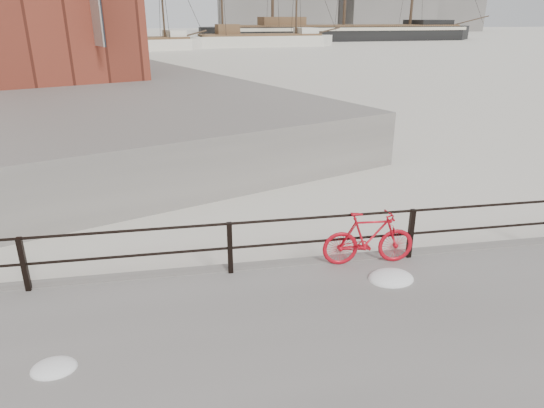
{
  "coord_description": "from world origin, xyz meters",
  "views": [
    {
      "loc": [
        -7.65,
        -8.05,
        4.78
      ],
      "look_at": [
        -5.93,
        1.5,
        1.0
      ],
      "focal_mm": 32.0,
      "sensor_mm": 36.0,
      "label": 1
    }
  ],
  "objects_px": {
    "bicycle": "(369,238)",
    "schooner_mid": "(260,47)",
    "barque_black": "(343,41)",
    "schooner_left": "(131,51)"
  },
  "relations": [
    {
      "from": "schooner_mid",
      "to": "bicycle",
      "type": "bearing_deg",
      "value": -104.04
    },
    {
      "from": "barque_black",
      "to": "schooner_mid",
      "type": "distance_m",
      "value": 26.04
    },
    {
      "from": "bicycle",
      "to": "schooner_left",
      "type": "height_order",
      "value": "schooner_left"
    },
    {
      "from": "bicycle",
      "to": "schooner_mid",
      "type": "xyz_separation_m",
      "value": [
        9.7,
        74.99,
        -0.88
      ]
    },
    {
      "from": "barque_black",
      "to": "schooner_left",
      "type": "height_order",
      "value": "barque_black"
    },
    {
      "from": "bicycle",
      "to": "barque_black",
      "type": "xyz_separation_m",
      "value": [
        29.41,
        92.0,
        -0.88
      ]
    },
    {
      "from": "schooner_mid",
      "to": "barque_black",
      "type": "bearing_deg",
      "value": 34.11
    },
    {
      "from": "bicycle",
      "to": "schooner_left",
      "type": "bearing_deg",
      "value": 102.19
    },
    {
      "from": "barque_black",
      "to": "schooner_mid",
      "type": "height_order",
      "value": "barque_black"
    },
    {
      "from": "bicycle",
      "to": "schooner_mid",
      "type": "bearing_deg",
      "value": 86.13
    }
  ]
}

